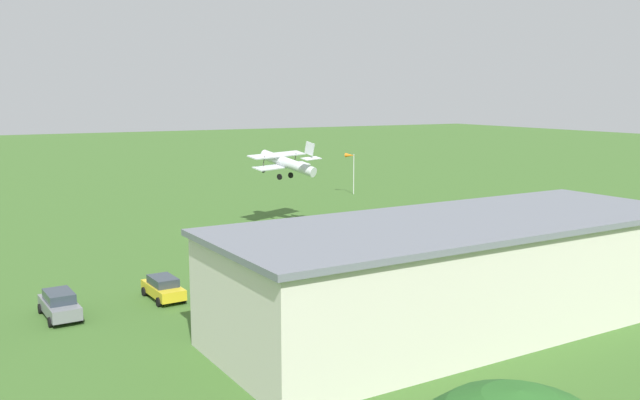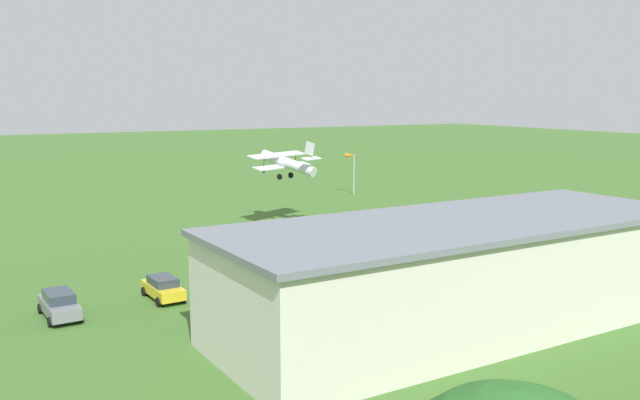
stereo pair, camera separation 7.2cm
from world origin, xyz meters
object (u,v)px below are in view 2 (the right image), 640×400
(hangar, at_px, (462,272))
(person_by_parked_cars, at_px, (440,239))
(car_white, at_px, (478,245))
(car_grey, at_px, (59,304))
(person_near_hangar_door, at_px, (314,255))
(biplane, at_px, (286,163))
(windsock, at_px, (351,158))
(car_yellow, at_px, (163,288))

(hangar, height_order, person_by_parked_cars, hangar)
(person_by_parked_cars, bearing_deg, hangar, 54.60)
(car_white, xyz_separation_m, car_grey, (35.50, 0.78, 0.09))
(hangar, relative_size, person_near_hangar_door, 19.42)
(biplane, bearing_deg, person_by_parked_cars, 112.33)
(hangar, height_order, windsock, hangar)
(car_white, xyz_separation_m, windsock, (-9.38, -37.33, 4.39))
(car_yellow, xyz_separation_m, windsock, (-37.96, -37.33, 4.36))
(car_white, relative_size, windsock, 0.70)
(hangar, distance_m, windsock, 56.70)
(biplane, height_order, car_white, biplane)
(person_by_parked_cars, bearing_deg, windsock, -107.82)
(car_grey, bearing_deg, person_by_parked_cars, -173.00)
(hangar, relative_size, car_white, 7.70)
(car_white, height_order, car_grey, car_grey)
(person_near_hangar_door, bearing_deg, windsock, -125.52)
(car_grey, relative_size, windsock, 0.80)
(hangar, relative_size, car_grey, 6.75)
(car_white, bearing_deg, hangar, 45.39)
(person_by_parked_cars, bearing_deg, person_near_hangar_door, -1.25)
(biplane, bearing_deg, windsock, -138.06)
(person_near_hangar_door, bearing_deg, hangar, 91.82)
(car_yellow, bearing_deg, windsock, -135.48)
(person_by_parked_cars, relative_size, person_near_hangar_door, 1.05)
(windsock, bearing_deg, car_grey, 40.33)
(hangar, xyz_separation_m, car_yellow, (14.51, -14.26, -2.53))
(hangar, distance_m, biplane, 35.84)
(biplane, bearing_deg, hangar, 81.45)
(car_yellow, height_order, person_by_parked_cars, person_by_parked_cars)
(car_grey, bearing_deg, car_white, -178.75)
(hangar, distance_m, person_by_parked_cars, 21.80)
(windsock, bearing_deg, car_yellow, 44.52)
(car_yellow, distance_m, windsock, 53.42)
(biplane, bearing_deg, car_yellow, 46.69)
(person_by_parked_cars, bearing_deg, biplane, -67.67)
(hangar, distance_m, person_near_hangar_door, 18.13)
(car_yellow, distance_m, person_by_parked_cars, 27.26)
(car_white, height_order, person_by_parked_cars, person_by_parked_cars)
(car_yellow, height_order, car_grey, car_grey)
(car_yellow, height_order, person_near_hangar_door, person_near_hangar_door)
(car_yellow, relative_size, car_grey, 0.95)
(car_yellow, relative_size, windsock, 0.76)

